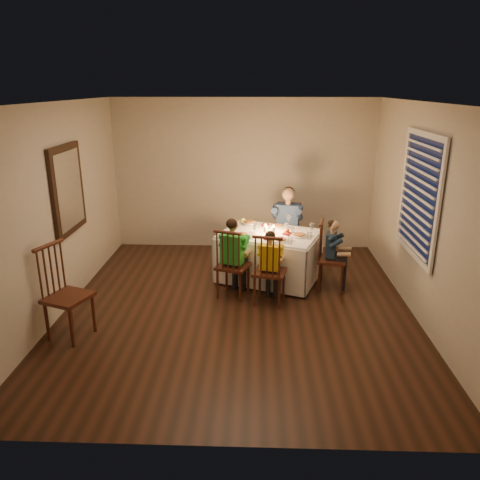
{
  "coord_description": "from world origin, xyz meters",
  "views": [
    {
      "loc": [
        0.23,
        -5.56,
        2.78
      ],
      "look_at": [
        0.02,
        0.15,
        0.89
      ],
      "focal_mm": 35.0,
      "sensor_mm": 36.0,
      "label": 1
    }
  ],
  "objects_px": {
    "dining_table": "(269,246)",
    "chair_extra": "(73,336)",
    "child_yellow": "(269,302)",
    "child_green": "(233,296)",
    "chair_near_right": "(269,302)",
    "chair_end": "(330,288)",
    "chair_adult": "(286,263)",
    "serving_bowl": "(250,224)",
    "child_teal": "(330,288)",
    "adult": "(286,263)",
    "chair_near_left": "(233,296)"
  },
  "relations": [
    {
      "from": "chair_near_right",
      "to": "child_teal",
      "type": "xyz_separation_m",
      "value": [
        0.9,
        0.5,
        0.0
      ]
    },
    {
      "from": "chair_extra",
      "to": "child_green",
      "type": "height_order",
      "value": "child_green"
    },
    {
      "from": "chair_adult",
      "to": "chair_end",
      "type": "relative_size",
      "value": 1.0
    },
    {
      "from": "chair_extra",
      "to": "chair_end",
      "type": "bearing_deg",
      "value": -44.56
    },
    {
      "from": "chair_adult",
      "to": "chair_extra",
      "type": "xyz_separation_m",
      "value": [
        -2.63,
        -2.44,
        0.0
      ]
    },
    {
      "from": "child_teal",
      "to": "child_yellow",
      "type": "bearing_deg",
      "value": 132.16
    },
    {
      "from": "chair_near_left",
      "to": "child_yellow",
      "type": "bearing_deg",
      "value": 177.77
    },
    {
      "from": "dining_table",
      "to": "adult",
      "type": "height_order",
      "value": "dining_table"
    },
    {
      "from": "chair_near_right",
      "to": "child_teal",
      "type": "relative_size",
      "value": 0.98
    },
    {
      "from": "chair_adult",
      "to": "adult",
      "type": "distance_m",
      "value": 0.0
    },
    {
      "from": "chair_near_left",
      "to": "chair_near_right",
      "type": "relative_size",
      "value": 1.0
    },
    {
      "from": "child_yellow",
      "to": "child_teal",
      "type": "relative_size",
      "value": 1.0
    },
    {
      "from": "chair_end",
      "to": "adult",
      "type": "height_order",
      "value": "adult"
    },
    {
      "from": "adult",
      "to": "child_yellow",
      "type": "xyz_separation_m",
      "value": [
        -0.31,
        -1.47,
        0.0
      ]
    },
    {
      "from": "child_yellow",
      "to": "chair_adult",
      "type": "bearing_deg",
      "value": -88.63
    },
    {
      "from": "dining_table",
      "to": "chair_extra",
      "type": "xyz_separation_m",
      "value": [
        -2.33,
        -1.78,
        -0.52
      ]
    },
    {
      "from": "chair_near_left",
      "to": "chair_extra",
      "type": "bearing_deg",
      "value": 52.08
    },
    {
      "from": "chair_near_left",
      "to": "serving_bowl",
      "type": "height_order",
      "value": "serving_bowl"
    },
    {
      "from": "chair_adult",
      "to": "child_yellow",
      "type": "xyz_separation_m",
      "value": [
        -0.31,
        -1.47,
        0.0
      ]
    },
    {
      "from": "child_green",
      "to": "dining_table",
      "type": "bearing_deg",
      "value": -110.04
    },
    {
      "from": "child_yellow",
      "to": "dining_table",
      "type": "bearing_deg",
      "value": -77.47
    },
    {
      "from": "chair_near_left",
      "to": "chair_end",
      "type": "height_order",
      "value": "same"
    },
    {
      "from": "chair_near_left",
      "to": "chair_near_right",
      "type": "distance_m",
      "value": 0.53
    },
    {
      "from": "chair_extra",
      "to": "child_teal",
      "type": "distance_m",
      "value": 3.53
    },
    {
      "from": "child_green",
      "to": "child_teal",
      "type": "relative_size",
      "value": 1.1
    },
    {
      "from": "child_yellow",
      "to": "serving_bowl",
      "type": "bearing_deg",
      "value": -63.13
    },
    {
      "from": "dining_table",
      "to": "child_yellow",
      "type": "relative_size",
      "value": 1.64
    },
    {
      "from": "chair_end",
      "to": "chair_adult",
      "type": "bearing_deg",
      "value": 44.02
    },
    {
      "from": "chair_near_left",
      "to": "adult",
      "type": "height_order",
      "value": "adult"
    },
    {
      "from": "chair_extra",
      "to": "chair_near_right",
      "type": "bearing_deg",
      "value": -46.47
    },
    {
      "from": "chair_end",
      "to": "child_teal",
      "type": "distance_m",
      "value": 0.0
    },
    {
      "from": "adult",
      "to": "child_yellow",
      "type": "bearing_deg",
      "value": -90.69
    },
    {
      "from": "serving_bowl",
      "to": "child_yellow",
      "type": "bearing_deg",
      "value": -76.53
    },
    {
      "from": "dining_table",
      "to": "chair_extra",
      "type": "bearing_deg",
      "value": -122.2
    },
    {
      "from": "child_green",
      "to": "child_yellow",
      "type": "xyz_separation_m",
      "value": [
        0.49,
        -0.2,
        0.0
      ]
    },
    {
      "from": "adult",
      "to": "dining_table",
      "type": "bearing_deg",
      "value": -103.25
    },
    {
      "from": "chair_near_right",
      "to": "chair_end",
      "type": "bearing_deg",
      "value": -137.28
    },
    {
      "from": "chair_near_left",
      "to": "chair_end",
      "type": "xyz_separation_m",
      "value": [
        1.39,
        0.31,
        0.0
      ]
    },
    {
      "from": "chair_end",
      "to": "child_teal",
      "type": "relative_size",
      "value": 0.98
    },
    {
      "from": "dining_table",
      "to": "serving_bowl",
      "type": "xyz_separation_m",
      "value": [
        -0.3,
        0.39,
        0.23
      ]
    },
    {
      "from": "chair_adult",
      "to": "chair_near_right",
      "type": "relative_size",
      "value": 1.0
    },
    {
      "from": "serving_bowl",
      "to": "child_green",
      "type": "bearing_deg",
      "value": -101.66
    },
    {
      "from": "dining_table",
      "to": "chair_end",
      "type": "height_order",
      "value": "dining_table"
    },
    {
      "from": "chair_end",
      "to": "child_teal",
      "type": "xyz_separation_m",
      "value": [
        0.0,
        0.0,
        0.0
      ]
    },
    {
      "from": "child_yellow",
      "to": "child_teal",
      "type": "bearing_deg",
      "value": -137.28
    },
    {
      "from": "dining_table",
      "to": "chair_near_right",
      "type": "relative_size",
      "value": 1.68
    },
    {
      "from": "dining_table",
      "to": "chair_near_right",
      "type": "xyz_separation_m",
      "value": [
        -0.01,
        -0.81,
        -0.52
      ]
    },
    {
      "from": "chair_near_right",
      "to": "chair_extra",
      "type": "xyz_separation_m",
      "value": [
        -2.31,
        -0.97,
        0.0
      ]
    },
    {
      "from": "chair_adult",
      "to": "chair_near_right",
      "type": "bearing_deg",
      "value": -90.69
    },
    {
      "from": "chair_near_left",
      "to": "chair_end",
      "type": "relative_size",
      "value": 1.0
    }
  ]
}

